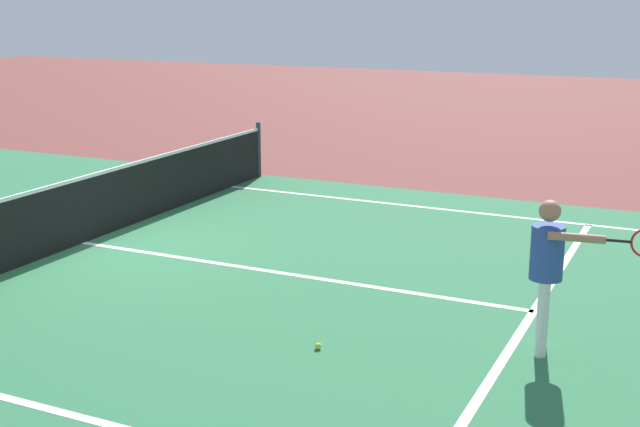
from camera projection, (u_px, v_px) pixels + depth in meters
ground_plane at (83, 243)px, 12.13m from camera, size 60.00×60.00×0.00m
court_surface_inbounds at (83, 243)px, 12.13m from camera, size 10.62×24.40×0.00m
line_sideline_right at (558, 222)px, 13.27m from camera, size 0.10×11.89×0.01m
line_service_near at (534, 311)px, 9.48m from camera, size 8.22×0.10×0.01m
line_center_service at (281, 273)px, 10.81m from camera, size 0.10×6.40×0.01m
net at (81, 210)px, 12.01m from camera, size 10.38×0.09×1.07m
player_near at (550, 260)px, 8.16m from camera, size 0.42×1.19×1.55m
tennis_ball_mid_court at (318, 346)px, 8.46m from camera, size 0.07×0.07×0.07m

